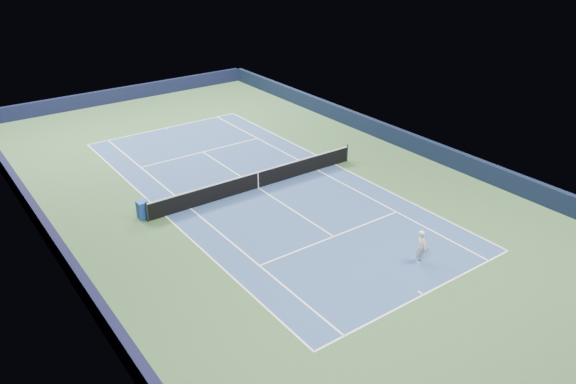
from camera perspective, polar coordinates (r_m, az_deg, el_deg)
ground at (r=30.70m, az=-3.04°, el=0.41°), size 40.00×40.00×0.00m
wall_far at (r=47.39m, az=-16.45°, el=9.51°), size 22.00×0.35×1.10m
wall_right at (r=36.96m, az=11.20°, el=5.46°), size 0.35×40.00×1.10m
wall_left at (r=26.91m, az=-22.82°, el=-4.46°), size 0.35×40.00×1.10m
court_surface at (r=30.70m, az=-3.04°, el=0.42°), size 10.97×23.77×0.01m
baseline_far at (r=40.47m, az=-12.33°, el=6.38°), size 10.97×0.08×0.00m
baseline_near at (r=23.00m, az=13.62°, el=-10.10°), size 10.97×0.08×0.00m
sideline_doubles_right at (r=33.69m, az=4.81°, el=2.81°), size 0.08×23.77×0.00m
sideline_doubles_left at (r=28.45m, az=-12.34°, el=-2.40°), size 0.08×23.77×0.00m
sideline_singles_right at (r=32.88m, az=2.98°, el=2.26°), size 0.08×23.77×0.00m
sideline_singles_left at (r=28.93m, az=-9.88°, el=-1.66°), size 0.08×23.77×0.00m
service_line_far at (r=35.80m, az=-8.66°, el=4.05°), size 8.23×0.08×0.00m
service_line_near at (r=26.17m, az=4.66°, el=-4.53°), size 8.23×0.08×0.00m
center_service_line at (r=30.69m, az=-3.04°, el=0.43°), size 0.08×12.80×0.00m
center_mark_far at (r=40.34m, az=-12.24°, el=6.32°), size 0.08×0.30×0.00m
center_mark_near at (r=23.08m, az=13.34°, el=-9.94°), size 0.08×0.30×0.00m
tennis_net at (r=30.48m, az=-3.06°, el=1.27°), size 12.90×0.10×1.07m
sponsor_cube at (r=28.33m, az=-14.47°, el=-1.75°), size 0.60×0.51×0.92m
tennis_player at (r=24.58m, az=13.39°, el=-5.41°), size 0.76×1.26×2.47m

